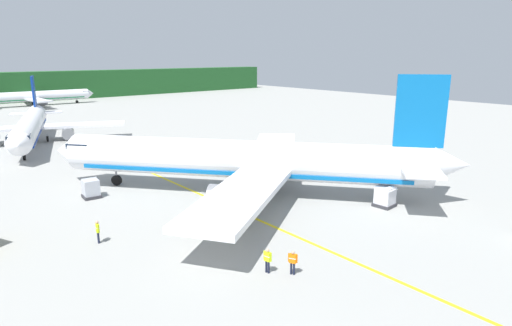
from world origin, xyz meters
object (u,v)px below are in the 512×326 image
at_px(airliner_foreground, 247,160).
at_px(crew_loader_left, 293,261).
at_px(crew_marshaller, 228,218).
at_px(crew_loader_right, 98,230).
at_px(airliner_mid_apron, 30,126).
at_px(cargo_container_near, 91,189).
at_px(airliner_far_taxiway, 37,96).
at_px(crew_supervisor, 268,259).
at_px(cargo_container_mid, 385,196).

height_order(airliner_foreground, crew_loader_left, airliner_foreground).
distance_m(crew_marshaller, crew_loader_right, 9.76).
bearing_deg(airliner_mid_apron, crew_loader_right, -97.57).
bearing_deg(cargo_container_near, crew_loader_right, -107.31).
distance_m(cargo_container_near, crew_marshaller, 16.00).
height_order(airliner_far_taxiway, crew_loader_right, airliner_far_taxiway).
bearing_deg(airliner_far_taxiway, cargo_container_near, -100.92).
bearing_deg(crew_loader_right, crew_supervisor, -60.12).
xyz_separation_m(airliner_foreground, crew_loader_right, (-15.87, -2.09, -2.35)).
xyz_separation_m(crew_loader_left, crew_supervisor, (-1.07, 1.19, 0.03)).
bearing_deg(crew_supervisor, cargo_container_mid, 7.87).
distance_m(airliner_mid_apron, crew_supervisor, 54.68).
distance_m(airliner_far_taxiway, crew_supervisor, 111.33).
bearing_deg(cargo_container_near, airliner_far_taxiway, 79.08).
height_order(cargo_container_mid, crew_loader_right, cargo_container_mid).
relative_size(airliner_foreground, crew_supervisor, 20.83).
xyz_separation_m(crew_loader_left, crew_loader_right, (-7.65, 12.63, 0.09)).
relative_size(airliner_mid_apron, crew_supervisor, 20.35).
bearing_deg(airliner_foreground, crew_marshaller, -138.19).
xyz_separation_m(crew_loader_right, crew_supervisor, (6.58, -11.45, -0.06)).
bearing_deg(crew_supervisor, crew_loader_left, -47.92).
height_order(airliner_foreground, cargo_container_near, airliner_foreground).
distance_m(cargo_container_mid, crew_supervisor, 16.64).
distance_m(airliner_mid_apron, airliner_far_taxiway, 57.70).
bearing_deg(cargo_container_mid, crew_marshaller, 161.00).
distance_m(airliner_mid_apron, crew_marshaller, 47.58).
height_order(cargo_container_near, crew_supervisor, cargo_container_near).
bearing_deg(cargo_container_mid, cargo_container_near, 134.59).
relative_size(airliner_foreground, crew_loader_left, 21.34).
bearing_deg(airliner_far_taxiway, crew_supervisor, -97.12).
bearing_deg(crew_loader_right, airliner_foreground, 7.50).
xyz_separation_m(airliner_far_taxiway, cargo_container_mid, (2.68, -108.18, -1.52)).
distance_m(airliner_far_taxiway, cargo_container_mid, 108.22).
relative_size(cargo_container_mid, crew_supervisor, 1.22).
distance_m(airliner_foreground, airliner_far_taxiway, 97.03).
bearing_deg(crew_loader_left, airliner_foreground, 60.82).
xyz_separation_m(crew_marshaller, crew_loader_left, (-1.13, -8.38, -0.04)).
bearing_deg(cargo_container_mid, airliner_far_taxiway, 91.42).
bearing_deg(cargo_container_near, cargo_container_mid, -45.41).
bearing_deg(cargo_container_near, airliner_mid_apron, 85.81).
bearing_deg(crew_loader_right, crew_marshaller, -25.84).
xyz_separation_m(cargo_container_near, crew_supervisor, (3.21, -22.25, 0.06)).
xyz_separation_m(airliner_mid_apron, crew_loader_left, (1.91, -55.83, -1.86)).
bearing_deg(crew_loader_right, airliner_far_taxiway, 78.37).
bearing_deg(crew_supervisor, airliner_mid_apron, 90.88).
distance_m(airliner_foreground, crew_supervisor, 16.60).
relative_size(airliner_foreground, cargo_container_near, 17.88).
relative_size(cargo_container_near, crew_loader_right, 1.10).
height_order(airliner_far_taxiway, crew_marshaller, airliner_far_taxiway).
height_order(airliner_mid_apron, crew_marshaller, airliner_mid_apron).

